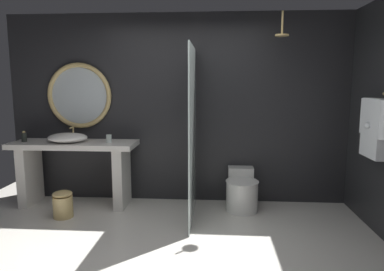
% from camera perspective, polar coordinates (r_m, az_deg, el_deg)
% --- Properties ---
extents(ground_plane, '(5.76, 5.76, 0.00)m').
position_cam_1_polar(ground_plane, '(3.44, -5.33, -20.40)').
color(ground_plane, silver).
extents(back_wall_panel, '(4.80, 0.10, 2.60)m').
position_cam_1_polar(back_wall_panel, '(4.91, -1.97, 4.34)').
color(back_wall_panel, '#232326').
rests_on(back_wall_panel, ground_plane).
extents(vanity_counter, '(1.67, 0.57, 0.88)m').
position_cam_1_polar(vanity_counter, '(5.02, -18.56, -4.36)').
color(vanity_counter, silver).
rests_on(vanity_counter, ground_plane).
extents(vessel_sink, '(0.53, 0.43, 0.19)m').
position_cam_1_polar(vessel_sink, '(4.95, -19.67, -0.33)').
color(vessel_sink, white).
rests_on(vessel_sink, vanity_counter).
extents(tumbler_cup, '(0.07, 0.07, 0.11)m').
position_cam_1_polar(tumbler_cup, '(4.77, -13.42, -0.50)').
color(tumbler_cup, silver).
rests_on(tumbler_cup, vanity_counter).
extents(soap_dispenser, '(0.07, 0.07, 0.14)m').
position_cam_1_polar(soap_dispenser, '(5.23, -25.74, -0.22)').
color(soap_dispenser, '#282D28').
rests_on(soap_dispenser, vanity_counter).
extents(round_wall_mirror, '(0.91, 0.07, 0.91)m').
position_cam_1_polar(round_wall_mirror, '(5.15, -17.92, 6.20)').
color(round_wall_mirror, tan).
extents(shower_glass_panel, '(0.02, 1.24, 2.09)m').
position_cam_1_polar(shower_glass_panel, '(4.25, 0.12, 0.23)').
color(shower_glass_panel, silver).
rests_on(shower_glass_panel, ground_plane).
extents(rain_shower_head, '(0.16, 0.16, 0.29)m').
position_cam_1_polar(rain_shower_head, '(4.42, 14.48, 15.99)').
color(rain_shower_head, tan).
extents(hanging_bathrobe, '(0.20, 0.60, 0.71)m').
position_cam_1_polar(hanging_bathrobe, '(4.23, 27.69, 1.47)').
color(hanging_bathrobe, tan).
extents(toilet, '(0.43, 0.64, 0.51)m').
position_cam_1_polar(toilet, '(4.73, 8.10, -9.02)').
color(toilet, white).
rests_on(toilet, ground_plane).
extents(waste_bin, '(0.24, 0.24, 0.34)m').
position_cam_1_polar(waste_bin, '(4.71, -20.34, -10.44)').
color(waste_bin, tan).
rests_on(waste_bin, ground_plane).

